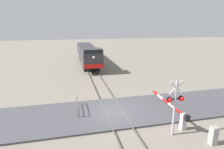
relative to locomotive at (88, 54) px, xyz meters
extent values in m
plane|color=gray|center=(0.00, -20.56, -1.95)|extent=(160.00, 160.00, 0.00)
cube|color=#59544C|center=(-0.72, -20.56, -1.88)|extent=(0.08, 80.00, 0.15)
cube|color=#59544C|center=(0.72, -20.56, -1.88)|extent=(0.08, 80.00, 0.15)
cube|color=#47474C|center=(0.00, -20.56, -1.88)|extent=(36.00, 5.60, 0.14)
cube|color=black|center=(0.00, -4.55, -1.43)|extent=(2.44, 3.20, 1.05)
cube|color=black|center=(0.00, 5.06, -1.43)|extent=(2.44, 3.20, 1.05)
cube|color=#333338|center=(0.00, 0.26, 0.16)|extent=(2.87, 17.47, 2.13)
cube|color=#333338|center=(0.00, -7.23, 1.51)|extent=(2.81, 2.50, 0.58)
cube|color=black|center=(0.00, -8.51, 1.51)|extent=(2.44, 0.06, 0.46)
cube|color=red|center=(0.00, -8.52, -0.55)|extent=(2.73, 0.08, 0.64)
sphere|color=#F2EACC|center=(0.00, -8.53, 0.75)|extent=(0.36, 0.36, 0.36)
cylinder|color=#ADADB2|center=(3.07, -24.61, -0.05)|extent=(0.14, 0.14, 3.80)
cube|color=white|center=(3.07, -24.61, 1.40)|extent=(0.95, 0.04, 0.95)
cube|color=white|center=(3.07, -24.61, 1.40)|extent=(0.95, 0.04, 0.95)
cube|color=black|center=(3.07, -24.61, 0.65)|extent=(1.04, 0.08, 0.08)
sphere|color=red|center=(2.65, -24.71, 0.65)|extent=(0.28, 0.28, 0.28)
sphere|color=red|center=(3.49, -24.71, 0.65)|extent=(0.28, 0.28, 0.28)
cylinder|color=black|center=(2.65, -24.59, 0.65)|extent=(0.34, 0.14, 0.34)
cylinder|color=black|center=(3.49, -24.59, 0.65)|extent=(0.34, 0.14, 0.34)
cube|color=silver|center=(4.16, -24.16, -1.36)|extent=(0.36, 0.36, 1.18)
cube|color=black|center=(4.16, -24.51, -0.87)|extent=(0.28, 0.36, 0.40)
cube|color=red|center=(4.16, -23.49, -0.87)|extent=(0.10, 0.95, 0.14)
cube|color=white|center=(4.16, -22.54, -0.87)|extent=(0.10, 0.95, 0.14)
cube|color=red|center=(4.16, -21.59, -0.87)|extent=(0.10, 0.95, 0.14)
cube|color=white|center=(4.16, -20.65, -0.87)|extent=(0.10, 0.95, 0.14)
cube|color=red|center=(4.16, -19.70, -0.87)|extent=(0.10, 0.95, 0.14)
sphere|color=red|center=(4.16, -22.51, -0.73)|extent=(0.14, 0.14, 0.14)
sphere|color=red|center=(4.16, -19.81, -0.73)|extent=(0.14, 0.14, 0.14)
cube|color=#999993|center=(4.96, -26.10, -1.35)|extent=(0.40, 0.41, 1.20)
cylinder|color=#4C4742|center=(-2.94, -20.98, -1.48)|extent=(0.08, 0.08, 0.95)
cylinder|color=#4C4742|center=(-2.94, -18.45, -1.48)|extent=(0.08, 0.08, 0.95)
cylinder|color=#4C4742|center=(-2.94, -19.72, -1.04)|extent=(0.06, 2.53, 0.06)
cylinder|color=#4C4742|center=(-2.94, -19.72, -1.43)|extent=(0.06, 2.53, 0.06)
camera|label=1|loc=(-3.41, -34.54, 5.28)|focal=30.02mm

